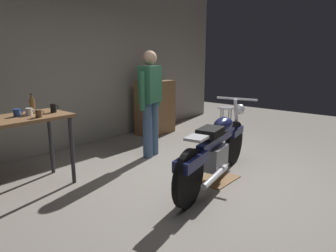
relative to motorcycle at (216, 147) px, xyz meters
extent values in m
plane|color=gray|center=(-0.19, -0.01, -0.45)|extent=(12.00, 12.00, 0.00)
cube|color=gray|center=(-0.19, 2.79, 1.10)|extent=(8.00, 0.12, 3.10)
cube|color=brown|center=(-1.82, 1.60, 0.43)|extent=(1.30, 0.64, 0.04)
cylinder|color=#2D2D33|center=(-1.23, 1.34, -0.02)|extent=(0.05, 0.05, 0.86)
cylinder|color=#2D2D33|center=(-1.23, 1.86, -0.02)|extent=(0.05, 0.05, 0.86)
cylinder|color=black|center=(0.74, 0.14, -0.13)|extent=(0.64, 0.19, 0.64)
cylinder|color=black|center=(-0.78, -0.14, -0.13)|extent=(0.64, 0.19, 0.64)
cube|color=#191E4C|center=(0.74, 0.14, 0.05)|extent=(0.46, 0.22, 0.10)
cube|color=#191E4C|center=(-0.73, -0.13, 0.05)|extent=(0.54, 0.27, 0.12)
cube|color=gray|center=(-0.07, -0.01, -0.11)|extent=(0.48, 0.32, 0.28)
cube|color=#191E4C|center=(0.03, 0.01, 0.10)|extent=(1.10, 0.30, 0.10)
ellipsoid|color=#191E4C|center=(0.23, 0.05, 0.25)|extent=(0.47, 0.30, 0.20)
cube|color=black|center=(-0.21, -0.04, 0.25)|extent=(0.40, 0.30, 0.10)
cube|color=silver|center=(-0.61, -0.11, 0.27)|extent=(0.27, 0.24, 0.03)
cylinder|color=silver|center=(0.80, 0.15, 0.20)|extent=(0.27, 0.10, 0.68)
cylinder|color=silver|center=(0.76, 0.15, 0.53)|extent=(0.14, 0.60, 0.03)
sphere|color=silver|center=(0.92, 0.18, 0.35)|extent=(0.16, 0.16, 0.16)
cylinder|color=silver|center=(-0.34, -0.20, -0.23)|extent=(0.70, 0.20, 0.07)
cylinder|color=#456182|center=(0.29, 1.37, -0.01)|extent=(0.15, 0.15, 0.88)
cylinder|color=#456182|center=(0.10, 1.32, -0.01)|extent=(0.15, 0.15, 0.88)
cube|color=#33724C|center=(0.20, 1.35, 0.71)|extent=(0.42, 0.30, 0.56)
cylinder|color=#33724C|center=(0.43, 1.40, 0.63)|extent=(0.09, 0.09, 0.58)
cylinder|color=#33724C|center=(-0.04, 1.29, 0.63)|extent=(0.09, 0.09, 0.58)
sphere|color=tan|center=(0.20, 1.35, 1.11)|extent=(0.22, 0.22, 0.22)
cylinder|color=#B2B2B7|center=(1.84, 0.92, 0.18)|extent=(0.32, 0.32, 0.02)
cylinder|color=#B2B2B7|center=(1.95, 0.92, -0.14)|extent=(0.02, 0.02, 0.62)
cylinder|color=#B2B2B7|center=(1.84, 1.03, -0.14)|extent=(0.02, 0.02, 0.62)
cylinder|color=#B2B2B7|center=(1.73, 0.92, -0.14)|extent=(0.02, 0.02, 0.62)
cylinder|color=#B2B2B7|center=(1.84, 0.81, -0.14)|extent=(0.02, 0.02, 0.62)
cube|color=brown|center=(1.32, 2.29, 0.10)|extent=(0.80, 0.44, 1.10)
sphere|color=tan|center=(1.32, 2.06, 0.40)|extent=(0.04, 0.04, 0.04)
sphere|color=tan|center=(1.32, 2.06, 0.10)|extent=(0.04, 0.04, 0.04)
sphere|color=tan|center=(1.32, 2.06, -0.20)|extent=(0.04, 0.04, 0.04)
cube|color=olive|center=(0.05, 0.00, -0.44)|extent=(0.56, 0.40, 0.01)
cylinder|color=black|center=(-1.32, 1.56, 0.51)|extent=(0.07, 0.07, 0.11)
torus|color=black|center=(-1.27, 1.56, 0.51)|extent=(0.06, 0.01, 0.06)
cylinder|color=white|center=(-1.60, 1.60, 0.49)|extent=(0.07, 0.07, 0.09)
torus|color=white|center=(-1.56, 1.60, 0.50)|extent=(0.05, 0.01, 0.05)
cylinder|color=#2D51AD|center=(-1.72, 1.64, 0.49)|extent=(0.08, 0.08, 0.09)
torus|color=#2D51AD|center=(-1.68, 1.64, 0.50)|extent=(0.05, 0.01, 0.05)
cylinder|color=brown|center=(-1.58, 1.40, 0.49)|extent=(0.07, 0.07, 0.09)
torus|color=brown|center=(-1.54, 1.40, 0.50)|extent=(0.05, 0.01, 0.05)
cylinder|color=olive|center=(-1.50, 1.71, 0.54)|extent=(0.06, 0.06, 0.18)
cylinder|color=olive|center=(-1.50, 1.71, 0.66)|extent=(0.03, 0.03, 0.05)
cylinder|color=black|center=(-1.50, 1.71, 0.69)|extent=(0.03, 0.03, 0.01)
camera|label=1|loc=(-3.17, -1.89, 1.12)|focal=31.90mm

